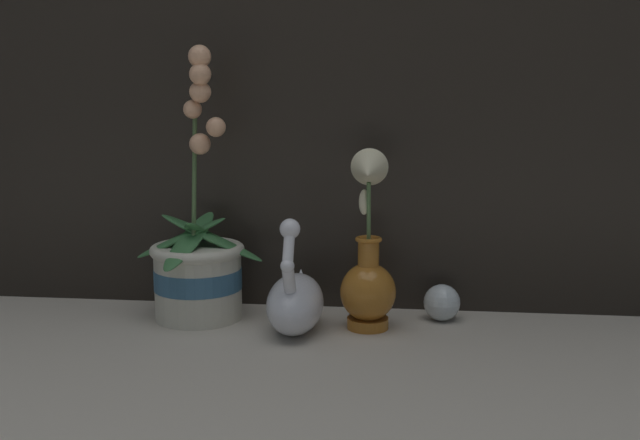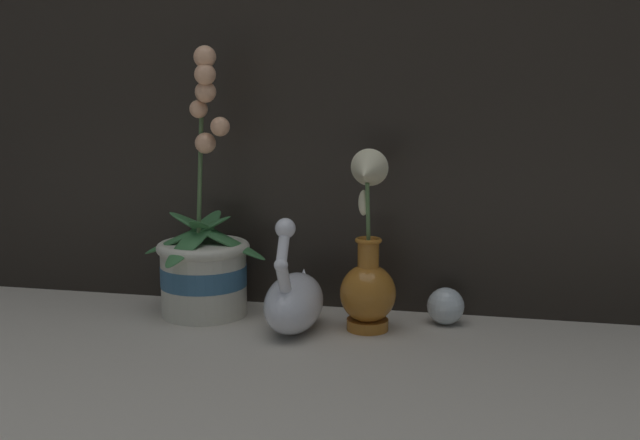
% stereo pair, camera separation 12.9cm
% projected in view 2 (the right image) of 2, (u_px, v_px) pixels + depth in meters
% --- Properties ---
extents(ground_plane, '(2.80, 2.80, 0.00)m').
position_uv_depth(ground_plane, '(294.00, 352.00, 1.20)').
color(ground_plane, '#BCB2A3').
extents(orchid_potted_plant, '(0.24, 0.22, 0.49)m').
position_uv_depth(orchid_potted_plant, '(204.00, 262.00, 1.38)').
color(orchid_potted_plant, beige).
rests_on(orchid_potted_plant, ground_plane).
extents(swan_figurine, '(0.10, 0.19, 0.21)m').
position_uv_depth(swan_figurine, '(294.00, 299.00, 1.29)').
color(swan_figurine, white).
rests_on(swan_figurine, ground_plane).
extents(blue_vase, '(0.10, 0.12, 0.32)m').
position_uv_depth(blue_vase, '(368.00, 269.00, 1.29)').
color(blue_vase, '#B26B23').
rests_on(blue_vase, ground_plane).
extents(glass_sphere, '(0.07, 0.07, 0.07)m').
position_uv_depth(glass_sphere, '(446.00, 306.00, 1.34)').
color(glass_sphere, silver).
rests_on(glass_sphere, ground_plane).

